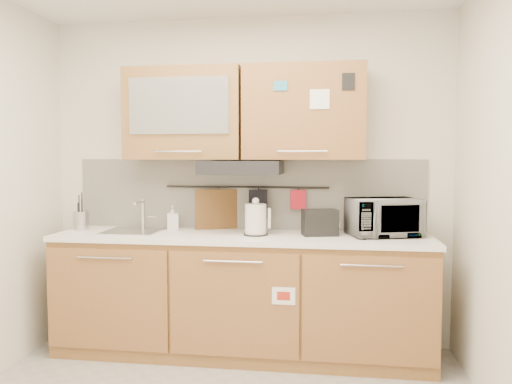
% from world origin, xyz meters
% --- Properties ---
extents(wall_back, '(3.20, 0.00, 3.20)m').
position_xyz_m(wall_back, '(0.00, 1.50, 1.30)').
color(wall_back, silver).
rests_on(wall_back, ground).
extents(base_cabinet, '(2.80, 0.64, 0.88)m').
position_xyz_m(base_cabinet, '(0.00, 1.19, 0.41)').
color(base_cabinet, '#A06A39').
rests_on(base_cabinet, floor).
extents(countertop, '(2.82, 0.62, 0.04)m').
position_xyz_m(countertop, '(0.00, 1.19, 0.90)').
color(countertop, white).
rests_on(countertop, base_cabinet).
extents(backsplash, '(2.80, 0.02, 0.56)m').
position_xyz_m(backsplash, '(0.00, 1.49, 1.20)').
color(backsplash, silver).
rests_on(backsplash, countertop).
extents(upper_cabinets, '(1.82, 0.37, 0.70)m').
position_xyz_m(upper_cabinets, '(-0.00, 1.32, 1.83)').
color(upper_cabinets, '#A06A39').
rests_on(upper_cabinets, wall_back).
extents(range_hood, '(0.60, 0.46, 0.10)m').
position_xyz_m(range_hood, '(0.00, 1.25, 1.42)').
color(range_hood, black).
rests_on(range_hood, upper_cabinets).
extents(sink, '(0.42, 0.40, 0.26)m').
position_xyz_m(sink, '(-0.85, 1.21, 0.92)').
color(sink, silver).
rests_on(sink, countertop).
extents(utensil_rail, '(1.30, 0.02, 0.02)m').
position_xyz_m(utensil_rail, '(0.00, 1.45, 1.26)').
color(utensil_rail, black).
rests_on(utensil_rail, backsplash).
extents(utensil_crock, '(0.16, 0.16, 0.30)m').
position_xyz_m(utensil_crock, '(-1.30, 1.24, 1.00)').
color(utensil_crock, '#ACACB0').
rests_on(utensil_crock, countertop).
extents(kettle, '(0.21, 0.19, 0.28)m').
position_xyz_m(kettle, '(0.12, 1.16, 1.03)').
color(kettle, silver).
rests_on(kettle, countertop).
extents(toaster, '(0.28, 0.21, 0.19)m').
position_xyz_m(toaster, '(0.59, 1.22, 1.02)').
color(toaster, black).
rests_on(toaster, countertop).
extents(microwave, '(0.58, 0.47, 0.28)m').
position_xyz_m(microwave, '(1.05, 1.26, 1.06)').
color(microwave, '#999999').
rests_on(microwave, countertop).
extents(soap_bottle, '(0.11, 0.11, 0.19)m').
position_xyz_m(soap_bottle, '(-0.58, 1.34, 1.02)').
color(soap_bottle, '#999999').
rests_on(soap_bottle, countertop).
extents(cutting_board, '(0.36, 0.16, 0.46)m').
position_xyz_m(cutting_board, '(-0.22, 1.44, 1.01)').
color(cutting_board, brown).
rests_on(cutting_board, utensil_rail).
extents(oven_mitt, '(0.13, 0.04, 0.21)m').
position_xyz_m(oven_mitt, '(0.10, 1.44, 1.13)').
color(oven_mitt, '#1F5090').
rests_on(oven_mitt, utensil_rail).
extents(dark_pouch, '(0.15, 0.06, 0.23)m').
position_xyz_m(dark_pouch, '(0.10, 1.44, 1.12)').
color(dark_pouch, black).
rests_on(dark_pouch, utensil_rail).
extents(pot_holder, '(0.12, 0.04, 0.15)m').
position_xyz_m(pot_holder, '(0.42, 1.44, 1.17)').
color(pot_holder, red).
rests_on(pot_holder, utensil_rail).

